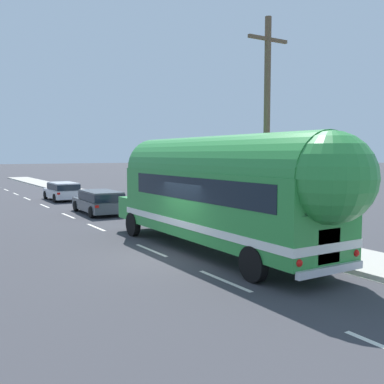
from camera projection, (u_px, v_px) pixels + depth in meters
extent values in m
plane|color=#38383D|center=(169.00, 258.00, 15.05)|extent=(300.00, 300.00, 0.00)
cube|color=silver|center=(224.00, 281.00, 12.30)|extent=(0.14, 2.40, 0.01)
cube|color=silver|center=(151.00, 250.00, 16.19)|extent=(0.14, 2.40, 0.01)
cube|color=silver|center=(96.00, 227.00, 21.23)|extent=(0.14, 2.40, 0.01)
cube|color=silver|center=(68.00, 216.00, 25.19)|extent=(0.14, 2.40, 0.01)
cube|color=silver|center=(45.00, 206.00, 29.97)|extent=(0.14, 2.40, 0.01)
cube|color=silver|center=(27.00, 199.00, 34.81)|extent=(0.14, 2.40, 0.01)
cube|color=silver|center=(16.00, 194.00, 38.93)|extent=(0.14, 2.40, 0.01)
cube|color=silver|center=(6.00, 190.00, 43.26)|extent=(0.14, 2.40, 0.01)
cube|color=silver|center=(126.00, 211.00, 27.10)|extent=(0.12, 80.00, 0.01)
cube|color=#ADA89E|center=(161.00, 212.00, 26.10)|extent=(2.72, 90.00, 0.15)
cylinder|color=brown|center=(267.00, 134.00, 16.59)|extent=(0.24, 0.24, 8.50)
cube|color=brown|center=(268.00, 39.00, 16.30)|extent=(1.80, 0.12, 0.12)
cube|color=#2D8C3D|center=(217.00, 204.00, 15.56)|extent=(2.50, 10.05, 2.30)
cylinder|color=#2D8C3D|center=(218.00, 171.00, 15.46)|extent=(2.45, 9.95, 2.45)
sphere|color=#2D8C3D|center=(330.00, 178.00, 11.23)|extent=(2.40, 2.40, 2.40)
cube|color=#2D8C3D|center=(147.00, 207.00, 20.44)|extent=(2.26, 1.30, 0.95)
cube|color=silver|center=(217.00, 222.00, 15.61)|extent=(2.54, 10.09, 0.24)
cube|color=black|center=(222.00, 188.00, 15.25)|extent=(2.53, 8.25, 0.76)
cube|color=black|center=(329.00, 197.00, 11.26)|extent=(2.00, 0.08, 0.84)
cube|color=silver|center=(328.00, 246.00, 11.36)|extent=(0.80, 0.06, 0.90)
cube|color=silver|center=(331.00, 270.00, 11.34)|extent=(2.34, 0.14, 0.20)
sphere|color=red|center=(299.00, 263.00, 10.83)|extent=(0.20, 0.20, 0.20)
sphere|color=red|center=(356.00, 253.00, 11.93)|extent=(0.20, 0.20, 0.20)
cube|color=black|center=(153.00, 179.00, 19.81)|extent=(2.14, 0.10, 0.96)
cube|color=silver|center=(141.00, 208.00, 21.04)|extent=(0.90, 0.10, 0.56)
cylinder|color=black|center=(133.00, 224.00, 18.99)|extent=(0.26, 1.00, 1.00)
cylinder|color=black|center=(180.00, 220.00, 20.20)|extent=(0.26, 1.00, 1.00)
cylinder|color=black|center=(253.00, 264.00, 12.15)|extent=(0.26, 1.00, 1.00)
cylinder|color=black|center=(314.00, 254.00, 13.36)|extent=(0.26, 1.00, 1.00)
cube|color=#474C51|center=(99.00, 205.00, 26.14)|extent=(2.07, 4.77, 0.60)
cube|color=#474C51|center=(101.00, 196.00, 25.68)|extent=(1.82, 3.31, 0.55)
cube|color=black|center=(101.00, 196.00, 25.68)|extent=(1.88, 3.35, 0.43)
cube|color=red|center=(97.00, 207.00, 23.67)|extent=(0.20, 0.05, 0.14)
cube|color=red|center=(126.00, 205.00, 24.48)|extent=(0.20, 0.05, 0.14)
cylinder|color=black|center=(76.00, 206.00, 27.15)|extent=(0.22, 0.65, 0.64)
cylinder|color=black|center=(105.00, 204.00, 28.04)|extent=(0.22, 0.65, 0.64)
cylinder|color=black|center=(92.00, 212.00, 24.28)|extent=(0.22, 0.65, 0.64)
cylinder|color=black|center=(123.00, 210.00, 25.17)|extent=(0.22, 0.65, 0.64)
cube|color=silver|center=(62.00, 193.00, 33.66)|extent=(1.83, 4.25, 0.60)
cube|color=silver|center=(63.00, 186.00, 33.21)|extent=(1.63, 3.00, 0.55)
cube|color=black|center=(63.00, 187.00, 33.21)|extent=(1.69, 3.04, 0.43)
cube|color=red|center=(59.00, 194.00, 31.42)|extent=(0.20, 0.04, 0.14)
cube|color=red|center=(81.00, 193.00, 32.24)|extent=(0.20, 0.04, 0.14)
cylinder|color=black|center=(46.00, 195.00, 34.44)|extent=(0.20, 0.64, 0.64)
cylinder|color=black|center=(68.00, 194.00, 35.34)|extent=(0.20, 0.64, 0.64)
cylinder|color=black|center=(55.00, 198.00, 32.01)|extent=(0.20, 0.64, 0.64)
cylinder|color=black|center=(79.00, 197.00, 32.92)|extent=(0.20, 0.64, 0.64)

